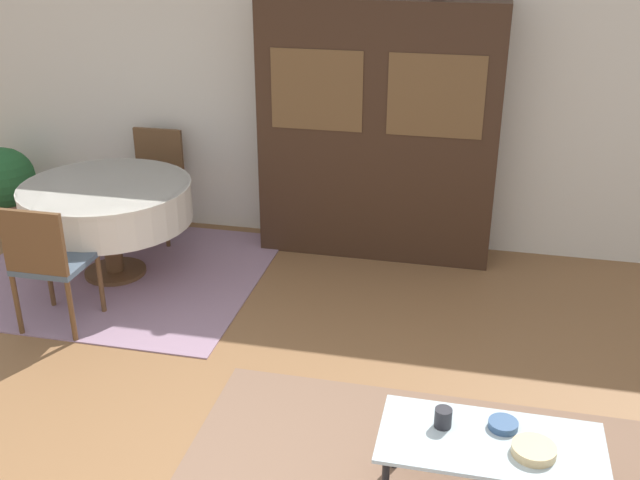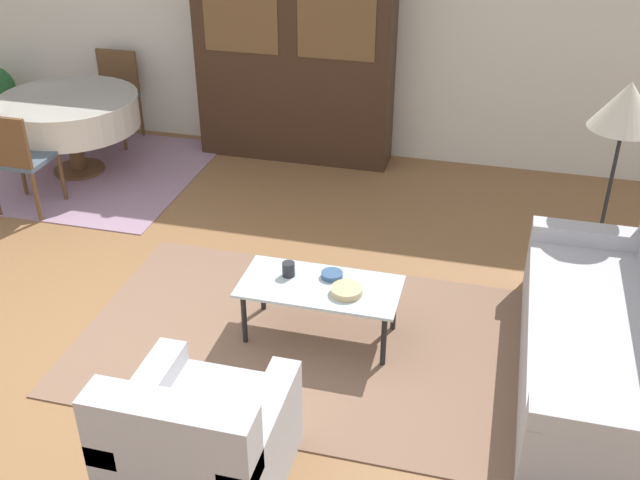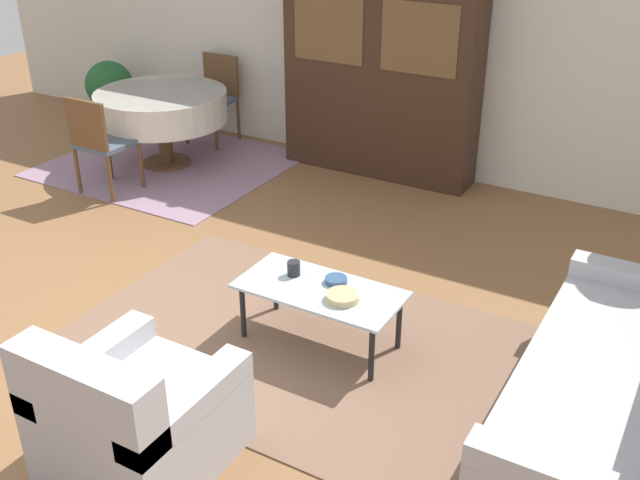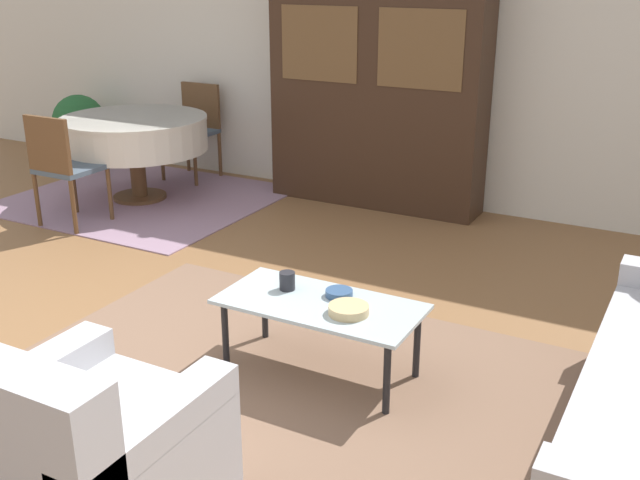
% 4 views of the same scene
% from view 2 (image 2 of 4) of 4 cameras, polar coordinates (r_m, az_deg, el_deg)
% --- Properties ---
extents(ground_plane, '(14.00, 14.00, 0.00)m').
position_cam_2_polar(ground_plane, '(5.11, -15.01, -8.38)').
color(ground_plane, brown).
extents(wall_back, '(10.00, 0.06, 2.70)m').
position_cam_2_polar(wall_back, '(7.57, -3.16, 16.83)').
color(wall_back, beige).
rests_on(wall_back, ground_plane).
extents(area_rug, '(3.03, 1.91, 0.01)m').
position_cam_2_polar(area_rug, '(5.04, -0.82, -7.71)').
color(area_rug, brown).
rests_on(area_rug, ground_plane).
extents(dining_rug, '(2.25, 2.02, 0.01)m').
position_cam_2_polar(dining_rug, '(7.70, -17.68, 5.04)').
color(dining_rug, gray).
rests_on(dining_rug, ground_plane).
extents(couch, '(0.91, 2.07, 0.85)m').
position_cam_2_polar(couch, '(4.87, 21.41, -7.34)').
color(couch, '#B2B2B7').
rests_on(couch, ground_plane).
extents(armchair, '(0.81, 0.84, 0.82)m').
position_cam_2_polar(armchair, '(3.96, -9.16, -15.16)').
color(armchair, '#B2B2B7').
rests_on(armchair, ground_plane).
extents(coffee_table, '(1.05, 0.51, 0.40)m').
position_cam_2_polar(coffee_table, '(4.87, -0.00, -3.87)').
color(coffee_table, black).
rests_on(coffee_table, area_rug).
extents(display_cabinet, '(1.90, 0.42, 2.07)m').
position_cam_2_polar(display_cabinet, '(7.35, -1.96, 13.91)').
color(display_cabinet, '#382316').
rests_on(display_cabinet, ground_plane).
extents(dining_table, '(1.29, 1.29, 0.75)m').
position_cam_2_polar(dining_table, '(7.49, -18.56, 9.21)').
color(dining_table, brown).
rests_on(dining_table, dining_rug).
extents(dining_chair_near, '(0.44, 0.44, 0.92)m').
position_cam_2_polar(dining_chair_near, '(6.86, -22.12, 5.97)').
color(dining_chair_near, brown).
rests_on(dining_chair_near, dining_rug).
extents(dining_chair_far, '(0.44, 0.44, 0.92)m').
position_cam_2_polar(dining_chair_far, '(8.20, -15.38, 10.94)').
color(dining_chair_far, brown).
rests_on(dining_chair_far, dining_rug).
extents(floor_lamp, '(0.49, 0.49, 1.48)m').
position_cam_2_polar(floor_lamp, '(5.64, 22.30, 9.12)').
color(floor_lamp, black).
rests_on(floor_lamp, ground_plane).
extents(cup, '(0.08, 0.08, 0.10)m').
position_cam_2_polar(cup, '(4.93, -2.42, -2.24)').
color(cup, '#232328').
rests_on(cup, coffee_table).
extents(bowl, '(0.20, 0.20, 0.05)m').
position_cam_2_polar(bowl, '(4.76, 2.05, -3.88)').
color(bowl, tan).
rests_on(bowl, coffee_table).
extents(bowl_small, '(0.14, 0.14, 0.04)m').
position_cam_2_polar(bowl_small, '(4.92, 0.92, -2.68)').
color(bowl_small, '#33517A').
rests_on(bowl_small, coffee_table).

